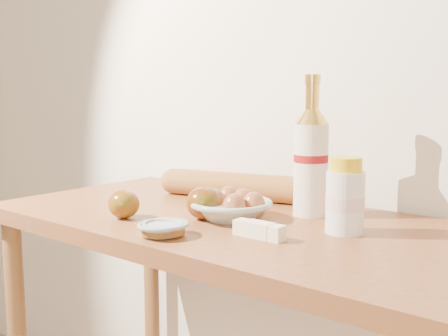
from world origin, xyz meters
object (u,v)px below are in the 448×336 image
(table, at_px, (232,267))
(cream_bottle, at_px, (345,198))
(bourbon_bottle, at_px, (311,159))
(egg_bowl, at_px, (232,207))
(baguette, at_px, (231,186))

(table, relative_size, cream_bottle, 7.51)
(table, distance_m, bourbon_bottle, 0.32)
(cream_bottle, bearing_deg, bourbon_bottle, 150.07)
(egg_bowl, bearing_deg, table, 130.30)
(table, height_order, egg_bowl, egg_bowl)
(table, bearing_deg, baguette, 129.28)
(table, xyz_separation_m, bourbon_bottle, (0.13, 0.13, 0.26))
(table, relative_size, bourbon_bottle, 3.61)
(bourbon_bottle, xyz_separation_m, baguette, (-0.27, 0.04, -0.10))
(baguette, bearing_deg, cream_bottle, -32.74)
(bourbon_bottle, xyz_separation_m, cream_bottle, (0.14, -0.10, -0.06))
(egg_bowl, bearing_deg, baguette, 129.36)
(bourbon_bottle, bearing_deg, egg_bowl, -115.39)
(bourbon_bottle, relative_size, baguette, 0.75)
(bourbon_bottle, bearing_deg, baguette, -174.78)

